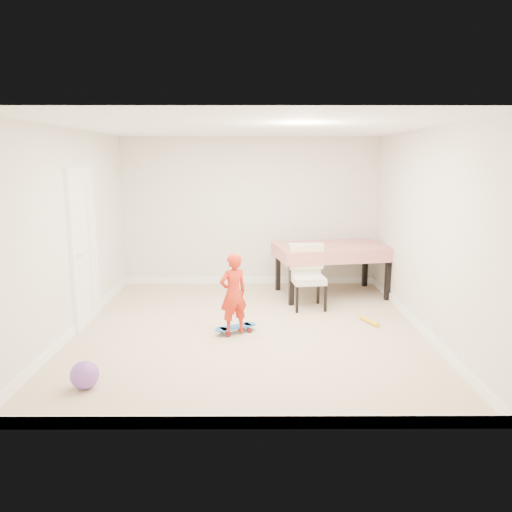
{
  "coord_description": "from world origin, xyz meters",
  "views": [
    {
      "loc": [
        0.07,
        -6.3,
        2.21
      ],
      "look_at": [
        0.1,
        0.2,
        0.95
      ],
      "focal_mm": 35.0,
      "sensor_mm": 36.0,
      "label": 1
    }
  ],
  "objects_px": {
    "dining_table": "(331,270)",
    "skateboard": "(236,329)",
    "dining_chair": "(308,277)",
    "balloon": "(85,375)",
    "child": "(233,296)"
  },
  "relations": [
    {
      "from": "child",
      "to": "dining_table",
      "type": "bearing_deg",
      "value": -158.11
    },
    {
      "from": "dining_chair",
      "to": "dining_table",
      "type": "bearing_deg",
      "value": 51.78
    },
    {
      "from": "dining_chair",
      "to": "skateboard",
      "type": "xyz_separation_m",
      "value": [
        -1.05,
        -1.09,
        -0.44
      ]
    },
    {
      "from": "dining_table",
      "to": "child",
      "type": "height_order",
      "value": "child"
    },
    {
      "from": "dining_table",
      "to": "skateboard",
      "type": "height_order",
      "value": "dining_table"
    },
    {
      "from": "skateboard",
      "to": "balloon",
      "type": "relative_size",
      "value": 2.07
    },
    {
      "from": "dining_table",
      "to": "skateboard",
      "type": "xyz_separation_m",
      "value": [
        -1.51,
        -1.85,
        -0.38
      ]
    },
    {
      "from": "dining_table",
      "to": "skateboard",
      "type": "bearing_deg",
      "value": -139.4
    },
    {
      "from": "child",
      "to": "balloon",
      "type": "distance_m",
      "value": 2.1
    },
    {
      "from": "dining_table",
      "to": "dining_chair",
      "type": "relative_size",
      "value": 1.85
    },
    {
      "from": "dining_table",
      "to": "balloon",
      "type": "height_order",
      "value": "dining_table"
    },
    {
      "from": "dining_chair",
      "to": "balloon",
      "type": "distance_m",
      "value": 3.67
    },
    {
      "from": "dining_table",
      "to": "dining_chair",
      "type": "bearing_deg",
      "value": -131.3
    },
    {
      "from": "skateboard",
      "to": "dining_chair",
      "type": "bearing_deg",
      "value": 16.0
    },
    {
      "from": "skateboard",
      "to": "balloon",
      "type": "height_order",
      "value": "balloon"
    }
  ]
}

